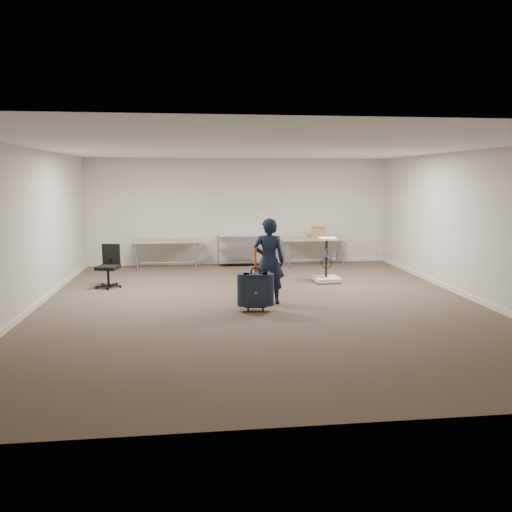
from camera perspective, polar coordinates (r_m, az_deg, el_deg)
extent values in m
plane|color=#4E3E2F|center=(9.11, 0.59, -5.61)|extent=(9.00, 9.00, 0.00)
plane|color=beige|center=(13.32, -1.88, 5.09)|extent=(8.00, 0.00, 8.00)
plane|color=beige|center=(4.48, 7.98, -2.51)|extent=(8.00, 0.00, 8.00)
plane|color=beige|center=(9.25, -24.84, 2.61)|extent=(0.00, 9.00, 9.00)
plane|color=beige|center=(10.18, 23.59, 3.19)|extent=(0.00, 9.00, 9.00)
plane|color=white|center=(8.83, 0.62, 12.26)|extent=(8.00, 8.00, 0.00)
cube|color=silver|center=(13.47, -1.85, -0.65)|extent=(8.00, 0.02, 0.10)
cube|color=silver|center=(9.47, -24.25, -5.54)|extent=(0.02, 9.00, 0.10)
cube|color=silver|center=(10.37, 23.08, -4.25)|extent=(0.02, 9.00, 0.10)
cube|color=#97835C|center=(12.81, -10.16, 1.72)|extent=(1.80, 0.75, 0.03)
cylinder|color=gray|center=(12.89, -10.09, -0.76)|extent=(1.50, 0.02, 0.02)
cylinder|color=gray|center=(12.64, -13.58, -0.16)|extent=(0.13, 0.04, 0.69)
cylinder|color=gray|center=(12.54, -6.77, -0.04)|extent=(0.13, 0.04, 0.69)
cylinder|color=gray|center=(13.22, -13.28, 0.24)|extent=(0.13, 0.04, 0.69)
cylinder|color=gray|center=(13.14, -6.77, 0.36)|extent=(0.13, 0.04, 0.69)
cube|color=#97835C|center=(13.14, 6.62, 1.97)|extent=(1.80, 0.75, 0.03)
cylinder|color=gray|center=(13.22, 6.58, -0.45)|extent=(1.50, 0.02, 0.02)
cylinder|color=gray|center=(12.75, 3.62, 0.15)|extent=(0.13, 0.04, 0.69)
cylinder|color=gray|center=(13.10, 10.09, 0.26)|extent=(0.13, 0.04, 0.69)
cylinder|color=gray|center=(13.33, 3.16, 0.53)|extent=(0.13, 0.04, 0.69)
cylinder|color=gray|center=(13.67, 9.37, 0.64)|extent=(0.13, 0.04, 0.69)
cylinder|color=silver|center=(12.87, -4.32, 0.46)|extent=(0.02, 0.02, 0.80)
cylinder|color=silver|center=(12.97, 0.98, 0.55)|extent=(0.02, 0.02, 0.80)
cylinder|color=silver|center=(13.31, -4.41, 0.74)|extent=(0.02, 0.02, 0.80)
cylinder|color=silver|center=(13.41, 0.72, 0.83)|extent=(0.02, 0.02, 0.80)
cube|color=silver|center=(13.17, -1.74, -0.65)|extent=(1.20, 0.45, 0.02)
cube|color=silver|center=(13.12, -1.75, 0.86)|extent=(1.20, 0.45, 0.02)
cube|color=silver|center=(13.08, -1.76, 2.29)|extent=(1.20, 0.45, 0.01)
imported|color=black|center=(9.08, 1.48, -0.57)|extent=(0.63, 0.48, 1.58)
cube|color=#152030|center=(8.59, -0.05, -3.86)|extent=(0.42, 0.27, 0.56)
cube|color=black|center=(8.68, -0.06, -5.72)|extent=(0.38, 0.19, 0.03)
cylinder|color=black|center=(8.67, -0.91, -6.11)|extent=(0.03, 0.08, 0.07)
cylinder|color=black|center=(8.68, 0.80, -6.09)|extent=(0.03, 0.08, 0.07)
torus|color=black|center=(8.52, -0.05, -1.82)|extent=(0.18, 0.04, 0.18)
cube|color=#FF4E0D|center=(8.51, -0.06, -0.45)|extent=(0.04, 0.01, 0.43)
cylinder|color=black|center=(10.97, -16.48, -3.26)|extent=(0.55, 0.55, 0.08)
cylinder|color=black|center=(10.93, -16.53, -2.30)|extent=(0.05, 0.05, 0.36)
cube|color=black|center=(10.90, -16.57, -1.27)|extent=(0.51, 0.51, 0.07)
cube|color=black|center=(11.04, -16.22, 0.22)|extent=(0.39, 0.14, 0.44)
cube|color=beige|center=(11.19, 8.07, -2.63)|extent=(0.56, 0.56, 0.09)
cylinder|color=black|center=(10.94, 7.26, -3.10)|extent=(0.06, 0.06, 0.04)
cylinder|color=black|center=(11.15, 8.06, -0.19)|extent=(0.05, 0.05, 0.86)
cube|color=beige|center=(11.04, 8.17, 1.98)|extent=(0.39, 0.34, 0.04)
torus|color=blue|center=(11.02, 8.52, 0.26)|extent=(0.28, 0.12, 0.27)
cube|color=olive|center=(13.18, 7.15, 2.69)|extent=(0.44, 0.38, 0.29)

